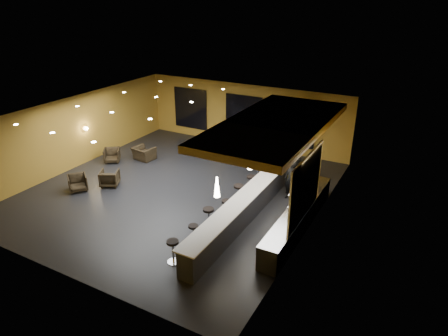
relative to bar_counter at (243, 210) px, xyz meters
The scene contains 36 objects.
floor 3.82m from the bar_counter, 164.68° to the left, with size 12.00×13.00×0.10m, color black.
ceiling 4.86m from the bar_counter, 164.68° to the left, with size 12.00×13.00×0.10m, color black.
wall_back 8.48m from the bar_counter, 115.80° to the left, with size 12.00×0.10×3.50m, color #A97B25.
wall_front 6.76m from the bar_counter, 123.33° to the right, with size 12.00×0.10×3.50m, color #A97B25.
wall_left 9.83m from the bar_counter, behind, with size 0.10×13.00×3.50m, color #A97B25.
wall_right 2.88m from the bar_counter, 22.62° to the left, with size 0.10×13.00×3.50m, color #A97B25.
wood_soffit 3.51m from the bar_counter, 80.07° to the left, with size 3.60×8.00×0.28m, color olive.
window_left 10.39m from the bar_counter, 133.86° to the left, with size 2.20×0.06×2.40m, color black.
window_center 8.37m from the bar_counter, 116.13° to the left, with size 2.20×0.06×2.40m, color black.
window_right 7.56m from the bar_counter, 94.99° to the left, with size 2.20×0.06×2.40m, color black.
tile_backsplash 2.75m from the bar_counter, ahead, with size 0.06×3.20×2.40m, color white.
bar_counter is the anchor object (origin of this frame).
bar_top 0.52m from the bar_counter, ahead, with size 0.78×8.10×0.05m, color beige.
prep_counter 2.06m from the bar_counter, 14.04° to the left, with size 0.70×6.00×0.86m, color black.
prep_top 2.10m from the bar_counter, 14.04° to the left, with size 0.72×6.00×0.03m, color silver.
wall_shelf_lower 2.44m from the bar_counter, ahead, with size 0.30×1.50×0.03m, color silver.
wall_shelf_upper 2.67m from the bar_counter, ahead, with size 0.30×1.50×0.03m, color silver.
column 4.77m from the bar_counter, 90.00° to the left, with size 0.60×0.60×3.50m, color olive.
wall_sconce 9.73m from the bar_counter, behind, with size 0.22×0.22×0.22m, color #FFE5B2.
pendant_0 2.72m from the bar_counter, 90.00° to the right, with size 0.20×0.20×0.70m, color white.
pendant_1 1.92m from the bar_counter, 90.00° to the left, with size 0.20×0.20×0.70m, color white.
pendant_2 3.52m from the bar_counter, 90.00° to the left, with size 0.20×0.20×0.70m, color white.
staff_a 2.77m from the bar_counter, 69.65° to the left, with size 0.65×0.43×1.78m, color black.
staff_b 3.27m from the bar_counter, 71.67° to the left, with size 0.87×0.67×1.78m, color black.
staff_c 3.43m from the bar_counter, 64.36° to the left, with size 0.80×0.52×1.64m, color black.
armchair_a 7.64m from the bar_counter, behind, with size 0.77×0.79×0.72m, color black.
armchair_b 6.67m from the bar_counter, behind, with size 0.78×0.80×0.73m, color black.
armchair_c 8.75m from the bar_counter, 166.57° to the left, with size 0.77×0.79×0.72m, color black.
armchair_d 7.89m from the bar_counter, 157.12° to the left, with size 1.04×0.91×0.68m, color black.
bar_stool_0 3.47m from the bar_counter, 104.49° to the right, with size 0.42×0.42×0.82m.
bar_stool_1 2.30m from the bar_counter, 112.54° to the right, with size 0.36×0.36×0.72m.
bar_stool_2 1.40m from the bar_counter, 129.53° to the right, with size 0.43×0.43×0.85m.
bar_stool_3 0.67m from the bar_counter, behind, with size 0.39×0.39×0.77m.
bar_stool_4 1.37m from the bar_counter, 124.06° to the left, with size 0.43×0.43×0.86m.
bar_stool_5 2.45m from the bar_counter, 108.34° to the left, with size 0.40×0.40×0.78m.
bar_stool_6 3.47m from the bar_counter, 104.89° to the left, with size 0.43×0.43×0.85m.
Camera 1 is at (9.30, -12.90, 8.05)m, focal length 32.00 mm.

